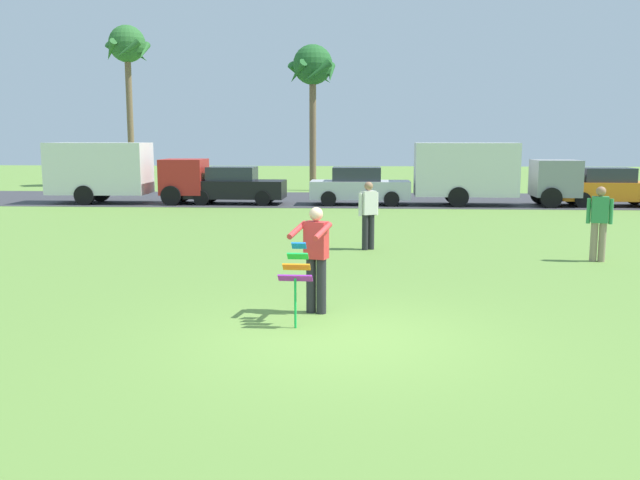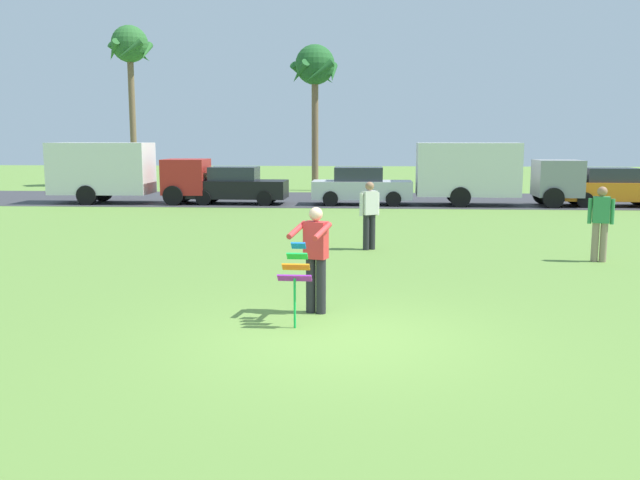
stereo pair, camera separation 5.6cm
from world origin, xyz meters
name	(u,v)px [view 2 (the right image)]	position (x,y,z in m)	size (l,w,h in m)	color
ground_plane	(342,337)	(0.00, 0.00, 0.00)	(120.00, 120.00, 0.00)	olive
road_strip	(358,200)	(0.00, 21.98, 0.01)	(120.00, 8.00, 0.01)	#38383D
person_kite_flyer	(315,256)	(-0.47, 1.34, 0.95)	(0.70, 0.76, 1.73)	#26262B
kite_held	(296,270)	(-0.71, 0.60, 0.85)	(0.52, 0.64, 1.23)	blue
parked_truck_red_cab	(121,171)	(-10.28, 19.58, 1.41)	(6.73, 2.18, 2.62)	#B2231E
parked_car_black	(237,186)	(-5.20, 19.58, 0.77)	(4.24, 1.92, 1.60)	black
parked_car_silver	(361,187)	(0.14, 19.58, 0.77)	(4.20, 1.84, 1.60)	silver
parked_truck_grey_van	(487,172)	(5.41, 19.57, 1.41)	(6.76, 2.26, 2.62)	gray
parked_car_orange	(611,188)	(10.52, 19.58, 0.77)	(4.25, 1.94, 1.60)	orange
palm_tree_left_near	(130,51)	(-13.32, 30.21, 7.76)	(2.58, 2.71, 9.24)	brown
palm_tree_right_near	(315,71)	(-2.41, 27.51, 6.36)	(2.58, 2.71, 7.72)	brown
person_walker_near	(369,213)	(0.43, 7.78, 0.93)	(0.50, 0.37, 1.73)	#26262B
person_walker_far	(601,221)	(5.69, 6.42, 0.93)	(0.56, 0.30, 1.73)	gray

